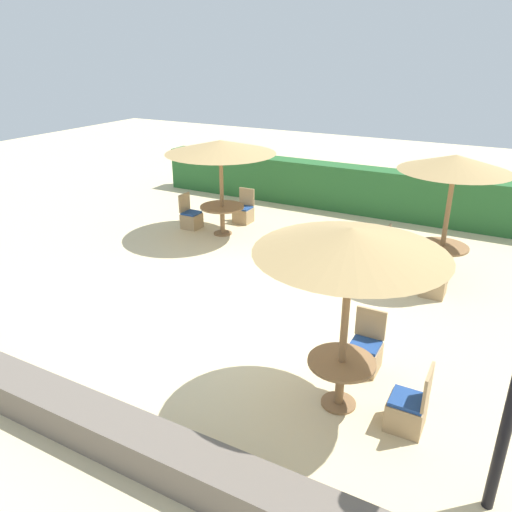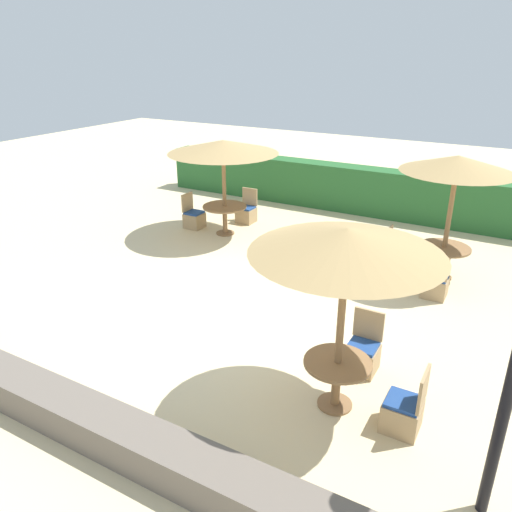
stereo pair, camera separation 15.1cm
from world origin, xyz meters
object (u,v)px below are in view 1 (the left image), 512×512
(patio_chair_back_right_west, at_px, (394,256))
(patio_chair_back_right_south, at_px, (434,283))
(patio_chair_front_right_north, at_px, (365,353))
(parasol_back_right, at_px, (455,164))
(round_table_front_right, at_px, (341,372))
(round_table_back_left, at_px, (222,212))
(patio_chair_front_right_east, at_px, (408,410))
(parasol_front_right, at_px, (351,242))
(patio_chair_back_left_west, at_px, (191,219))
(patio_chair_back_left_north, at_px, (244,213))
(round_table_back_right, at_px, (441,252))
(parasol_back_left, at_px, (220,147))

(patio_chair_back_right_west, xyz_separation_m, patio_chair_back_right_south, (1.03, -0.99, 0.00))
(patio_chair_front_right_north, distance_m, parasol_back_right, 4.56)
(round_table_front_right, relative_size, patio_chair_back_right_west, 0.98)
(parasol_back_right, bearing_deg, round_table_back_left, 179.64)
(patio_chair_front_right_east, height_order, patio_chair_back_right_west, same)
(parasol_front_right, height_order, patio_chair_back_right_south, parasol_front_right)
(patio_chair_front_right_east, xyz_separation_m, patio_chair_back_left_west, (-6.90, 5.00, 0.00))
(patio_chair_front_right_north, bearing_deg, parasol_back_right, -95.88)
(patio_chair_back_left_north, xyz_separation_m, patio_chair_back_right_west, (4.46, -1.11, 0.00))
(round_table_back_right, relative_size, patio_chair_back_right_west, 1.14)
(parasol_back_left, height_order, parasol_back_right, parasol_back_right)
(patio_chair_front_right_north, xyz_separation_m, round_table_back_left, (-5.03, 4.03, 0.35))
(patio_chair_front_right_east, xyz_separation_m, parasol_back_left, (-5.90, 5.01, 2.00))
(patio_chair_front_right_north, relative_size, patio_chair_back_right_south, 1.00)
(round_table_front_right, distance_m, patio_chair_back_left_west, 7.79)
(patio_chair_front_right_east, bearing_deg, parasol_back_left, 49.66)
(parasol_back_left, distance_m, patio_chair_back_left_north, 2.27)
(parasol_front_right, distance_m, patio_chair_front_right_north, 2.34)
(parasol_back_right, height_order, patio_chair_back_right_west, parasol_back_right)
(parasol_back_right, distance_m, patio_chair_back_right_west, 2.37)
(round_table_front_right, distance_m, round_table_back_right, 4.98)
(round_table_back_left, relative_size, patio_chair_back_left_west, 1.22)
(patio_chair_front_right_north, bearing_deg, round_table_front_right, 86.92)
(parasol_back_right, bearing_deg, round_table_back_right, -90.00)
(parasol_front_right, height_order, round_table_back_right, parasol_front_right)
(round_table_front_right, xyz_separation_m, round_table_back_left, (-4.98, 4.99, 0.09))
(parasol_back_left, distance_m, patio_chair_back_right_west, 4.90)
(patio_chair_back_left_west, relative_size, parasol_back_right, 0.36)
(parasol_front_right, height_order, parasol_back_right, parasol_back_right)
(round_table_front_right, distance_m, patio_chair_front_right_east, 0.95)
(parasol_back_left, relative_size, round_table_back_right, 2.58)
(patio_chair_back_right_west, bearing_deg, round_table_front_right, 5.86)
(patio_chair_front_right_north, bearing_deg, parasol_front_right, 86.92)
(parasol_front_right, relative_size, patio_chair_back_left_north, 2.76)
(round_table_back_left, relative_size, patio_chair_back_right_south, 1.22)
(patio_chair_back_left_north, bearing_deg, parasol_front_right, 129.27)
(patio_chair_back_left_west, bearing_deg, parasol_front_right, 50.16)
(patio_chair_front_right_north, height_order, round_table_back_right, patio_chair_front_right_north)
(round_table_back_right, bearing_deg, patio_chair_front_right_north, -95.88)
(parasol_front_right, relative_size, patio_chair_front_right_north, 2.76)
(parasol_front_right, xyz_separation_m, parasol_back_right, (0.46, 4.96, 0.03))
(patio_chair_back_left_west, height_order, patio_chair_back_right_west, same)
(patio_chair_back_left_north, relative_size, patio_chair_back_right_south, 1.00)
(parasol_front_right, bearing_deg, round_table_front_right, -153.43)
(patio_chair_back_right_south, bearing_deg, parasol_back_left, 169.49)
(parasol_back_left, height_order, round_table_back_left, parasol_back_left)
(patio_chair_front_right_east, bearing_deg, patio_chair_back_left_north, 44.02)
(round_table_front_right, height_order, patio_chair_front_right_north, patio_chair_front_right_north)
(round_table_back_right, xyz_separation_m, patio_chair_back_right_south, (0.06, -0.99, -0.29))
(parasol_front_right, xyz_separation_m, patio_chair_back_left_north, (-4.97, 6.07, -2.13))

